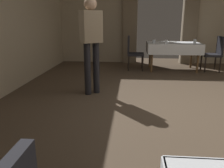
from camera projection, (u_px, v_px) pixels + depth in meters
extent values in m
plane|color=#4C3D2D|center=(185.00, 110.00, 3.55)|extent=(10.08, 10.08, 0.00)
cube|color=tan|center=(98.00, 15.00, 7.34)|extent=(2.50, 0.12, 3.00)
cube|color=tan|center=(224.00, 15.00, 7.02)|extent=(2.50, 0.12, 3.00)
cube|color=#70604C|center=(130.00, 24.00, 7.19)|extent=(0.44, 0.14, 2.45)
cube|color=#70604C|center=(190.00, 24.00, 7.04)|extent=(0.44, 0.14, 2.45)
cylinder|color=brown|center=(152.00, 59.00, 6.05)|extent=(0.06, 0.06, 0.71)
cylinder|color=brown|center=(198.00, 60.00, 5.95)|extent=(0.06, 0.06, 0.71)
cylinder|color=brown|center=(150.00, 55.00, 6.71)|extent=(0.06, 0.06, 0.71)
cylinder|color=brown|center=(191.00, 56.00, 6.61)|extent=(0.06, 0.06, 0.71)
cube|color=brown|center=(173.00, 44.00, 6.23)|extent=(1.34, 0.85, 0.03)
cube|color=white|center=(173.00, 43.00, 6.23)|extent=(1.40, 0.91, 0.01)
cube|color=white|center=(176.00, 50.00, 5.82)|extent=(1.40, 0.02, 0.27)
cube|color=white|center=(170.00, 46.00, 6.70)|extent=(1.40, 0.02, 0.27)
cube|color=white|center=(147.00, 47.00, 6.32)|extent=(0.02, 0.91, 0.27)
cube|color=white|center=(200.00, 48.00, 6.20)|extent=(0.02, 0.91, 0.27)
cylinder|color=black|center=(205.00, 65.00, 6.07)|extent=(0.04, 0.04, 0.42)
cylinder|color=black|center=(201.00, 62.00, 6.43)|extent=(0.04, 0.04, 0.42)
cylinder|color=black|center=(220.00, 65.00, 6.04)|extent=(0.04, 0.04, 0.42)
cylinder|color=black|center=(215.00, 62.00, 6.40)|extent=(0.04, 0.04, 0.42)
cube|color=black|center=(211.00, 55.00, 6.18)|extent=(0.44, 0.44, 0.06)
cube|color=black|center=(220.00, 46.00, 6.09)|extent=(0.05, 0.42, 0.48)
cylinder|color=black|center=(142.00, 61.00, 6.55)|extent=(0.04, 0.04, 0.42)
cylinder|color=black|center=(143.00, 64.00, 6.18)|extent=(0.04, 0.04, 0.42)
cylinder|color=black|center=(129.00, 61.00, 6.58)|extent=(0.04, 0.04, 0.42)
cylinder|color=black|center=(129.00, 63.00, 6.22)|extent=(0.04, 0.04, 0.42)
cube|color=black|center=(136.00, 54.00, 6.32)|extent=(0.44, 0.44, 0.06)
cube|color=black|center=(129.00, 45.00, 6.27)|extent=(0.05, 0.42, 0.48)
cylinder|color=white|center=(173.00, 42.00, 6.48)|extent=(0.22, 0.22, 0.01)
cylinder|color=silver|center=(195.00, 41.00, 6.00)|extent=(0.07, 0.07, 0.11)
cylinder|color=silver|center=(154.00, 41.00, 6.20)|extent=(0.08, 0.08, 0.08)
cylinder|color=silver|center=(166.00, 42.00, 5.93)|extent=(0.07, 0.07, 0.10)
cylinder|color=black|center=(96.00, 68.00, 4.29)|extent=(0.12, 0.12, 0.95)
cylinder|color=black|center=(88.00, 69.00, 4.20)|extent=(0.12, 0.12, 0.95)
cube|color=gray|center=(91.00, 27.00, 4.04)|extent=(0.42, 0.39, 0.55)
sphere|color=tan|center=(90.00, 4.00, 3.94)|extent=(0.22, 0.22, 0.22)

